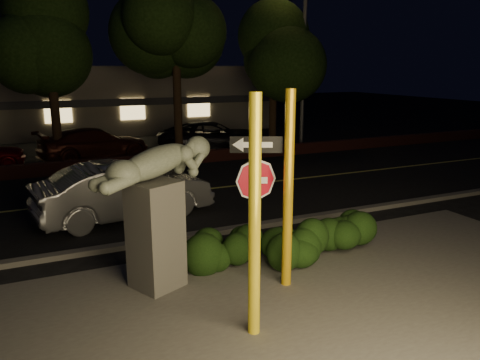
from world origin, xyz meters
The scene contains 22 objects.
ground centered at (0.00, 10.00, 0.00)m, with size 90.00×90.00×0.00m, color black.
patio centered at (0.00, -1.00, 0.01)m, with size 14.00×6.00×0.02m, color #4C4944.
road centered at (0.00, 7.00, 0.01)m, with size 80.00×8.00×0.01m, color black.
lane_marking centered at (0.00, 7.00, 0.02)m, with size 80.00×0.12×0.01m, color #C5BE4F.
curb centered at (0.00, 2.90, 0.06)m, with size 80.00×0.25×0.12m, color #4C4944.
brick_wall centered at (0.00, 11.30, 0.25)m, with size 40.00×0.35×0.50m, color #3F1814.
parking_lot centered at (0.00, 17.00, 0.01)m, with size 40.00×12.00×0.01m, color black.
building centered at (0.00, 24.99, 2.00)m, with size 22.00×10.20×4.00m.
tree_far_b centered at (-2.50, 13.20, 6.05)m, with size 5.20×5.20×8.41m.
tree_far_c centered at (2.50, 12.80, 5.66)m, with size 4.80×4.80×7.84m.
tree_far_d centered at (7.50, 13.30, 5.42)m, with size 4.40×4.40×7.42m.
yellow_pole_left centered at (-0.71, -1.36, 1.82)m, with size 0.18×0.18×3.64m, color yellow.
yellow_pole_right centered at (0.55, -0.15, 1.80)m, with size 0.18×0.18×3.61m, color gold.
signpost centered at (0.09, 0.23, 1.97)m, with size 0.86×0.41×2.77m.
sculpture centered at (-1.60, 0.80, 1.66)m, with size 2.43×1.59×2.69m.
hedge_center centered at (-0.17, 1.18, 0.49)m, with size 1.87×0.87×0.97m, color black.
hedge_right centered at (1.23, 0.56, 0.51)m, with size 1.55×0.83×1.01m, color black.
hedge_far_right centered at (2.57, 0.77, 0.48)m, with size 1.39×0.87×0.96m, color black.
streetlight centered at (8.71, 12.82, 5.27)m, with size 1.32×0.46×8.86m.
silver_sedan centered at (-1.39, 5.06, 0.76)m, with size 1.61×4.60×1.52m, color #B5B6BA.
parked_car_darkred centered at (-0.99, 13.88, 0.69)m, with size 1.93×4.75×1.38m, color #3F150D.
parked_car_dark centered at (4.35, 13.31, 0.72)m, with size 2.38×5.17×1.44m, color black.
Camera 1 is at (-3.55, -7.09, 3.96)m, focal length 35.00 mm.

